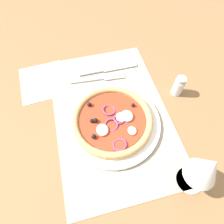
% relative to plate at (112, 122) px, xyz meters
% --- Properties ---
extents(ground_plane, '(1.90, 1.40, 0.02)m').
position_rel_plate_xyz_m(ground_plane, '(-0.04, 0.01, -0.02)').
color(ground_plane, olive).
extents(placemat, '(0.51, 0.33, 0.00)m').
position_rel_plate_xyz_m(placemat, '(-0.04, 0.01, -0.01)').
color(placemat, '#A39984').
rests_on(placemat, ground_plane).
extents(plate, '(0.27, 0.27, 0.01)m').
position_rel_plate_xyz_m(plate, '(0.00, 0.00, 0.00)').
color(plate, white).
rests_on(plate, placemat).
extents(pizza, '(0.22, 0.22, 0.03)m').
position_rel_plate_xyz_m(pizza, '(0.00, 0.00, 0.02)').
color(pizza, tan).
rests_on(pizza, plate).
extents(fork, '(0.03, 0.18, 0.00)m').
position_rel_plate_xyz_m(fork, '(-0.17, 0.00, -0.00)').
color(fork, silver).
rests_on(fork, placemat).
extents(knife, '(0.02, 0.20, 0.01)m').
position_rel_plate_xyz_m(knife, '(-0.21, 0.04, -0.00)').
color(knife, silver).
rests_on(knife, placemat).
extents(wine_glass, '(0.07, 0.07, 0.15)m').
position_rel_plate_xyz_m(wine_glass, '(0.20, 0.14, 0.09)').
color(wine_glass, silver).
rests_on(wine_glass, ground_plane).
extents(napkin, '(0.17, 0.15, 0.00)m').
position_rel_plate_xyz_m(napkin, '(-0.21, -0.18, -0.01)').
color(napkin, silver).
rests_on(napkin, ground_plane).
extents(pepper_shaker, '(0.03, 0.03, 0.07)m').
position_rel_plate_xyz_m(pepper_shaker, '(-0.06, 0.22, 0.02)').
color(pepper_shaker, silver).
rests_on(pepper_shaker, ground_plane).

